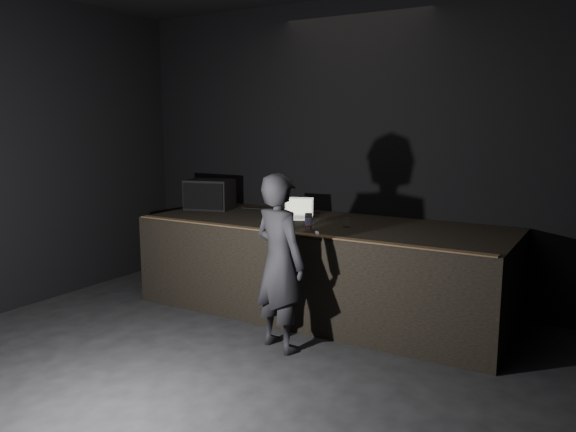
{
  "coord_description": "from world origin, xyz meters",
  "views": [
    {
      "loc": [
        2.74,
        -2.64,
        2.06
      ],
      "look_at": [
        -0.19,
        2.3,
        1.12
      ],
      "focal_mm": 35.0,
      "sensor_mm": 36.0,
      "label": 1
    }
  ],
  "objects_px": {
    "stage_riser": "(322,267)",
    "person": "(280,262)",
    "beer_can": "(308,222)",
    "stage_monitor": "(209,194)",
    "laptop": "(298,213)"
  },
  "relations": [
    {
      "from": "laptop",
      "to": "person",
      "type": "xyz_separation_m",
      "value": [
        0.52,
        -1.26,
        -0.24
      ]
    },
    {
      "from": "stage_riser",
      "to": "stage_monitor",
      "type": "distance_m",
      "value": 1.81
    },
    {
      "from": "stage_riser",
      "to": "stage_monitor",
      "type": "xyz_separation_m",
      "value": [
        -1.67,
        0.14,
        0.69
      ]
    },
    {
      "from": "laptop",
      "to": "beer_can",
      "type": "relative_size",
      "value": 2.32
    },
    {
      "from": "beer_can",
      "to": "stage_monitor",
      "type": "bearing_deg",
      "value": 159.78
    },
    {
      "from": "stage_monitor",
      "to": "beer_can",
      "type": "height_order",
      "value": "stage_monitor"
    },
    {
      "from": "stage_monitor",
      "to": "laptop",
      "type": "xyz_separation_m",
      "value": [
        1.29,
        -0.02,
        -0.13
      ]
    },
    {
      "from": "laptop",
      "to": "stage_riser",
      "type": "bearing_deg",
      "value": -41.82
    },
    {
      "from": "stage_riser",
      "to": "beer_can",
      "type": "height_order",
      "value": "beer_can"
    },
    {
      "from": "stage_riser",
      "to": "person",
      "type": "xyz_separation_m",
      "value": [
        0.15,
        -1.14,
        0.32
      ]
    },
    {
      "from": "stage_riser",
      "to": "beer_can",
      "type": "distance_m",
      "value": 0.79
    },
    {
      "from": "laptop",
      "to": "beer_can",
      "type": "height_order",
      "value": "laptop"
    },
    {
      "from": "laptop",
      "to": "person",
      "type": "distance_m",
      "value": 1.38
    },
    {
      "from": "stage_riser",
      "to": "person",
      "type": "relative_size",
      "value": 2.45
    },
    {
      "from": "stage_riser",
      "to": "laptop",
      "type": "xyz_separation_m",
      "value": [
        -0.38,
        0.12,
        0.56
      ]
    }
  ]
}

